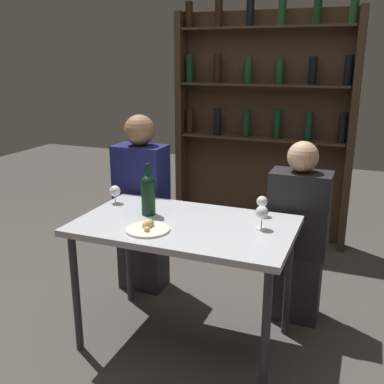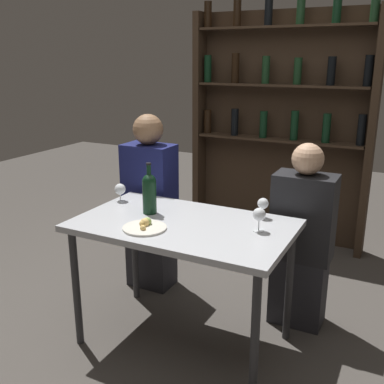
% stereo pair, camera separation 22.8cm
% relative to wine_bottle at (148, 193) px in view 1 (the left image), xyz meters
% --- Properties ---
extents(ground_plane, '(10.00, 10.00, 0.00)m').
position_rel_wine_bottle_xyz_m(ground_plane, '(0.25, -0.05, -0.90)').
color(ground_plane, '#47423D').
extents(dining_table, '(1.21, 0.73, 0.76)m').
position_rel_wine_bottle_xyz_m(dining_table, '(0.25, -0.05, -0.21)').
color(dining_table, '#B7BABF').
rests_on(dining_table, ground_plane).
extents(wine_rack_wall, '(1.61, 0.21, 2.16)m').
position_rel_wine_bottle_xyz_m(wine_rack_wall, '(0.25, 1.79, 0.23)').
color(wine_rack_wall, '#38281C').
rests_on(wine_rack_wall, ground_plane).
extents(wine_bottle, '(0.08, 0.08, 0.31)m').
position_rel_wine_bottle_xyz_m(wine_bottle, '(0.00, 0.00, 0.00)').
color(wine_bottle, black).
rests_on(wine_bottle, dining_table).
extents(wine_glass_0, '(0.06, 0.06, 0.12)m').
position_rel_wine_bottle_xyz_m(wine_glass_0, '(0.63, 0.22, -0.05)').
color(wine_glass_0, silver).
rests_on(wine_glass_0, dining_table).
extents(wine_glass_1, '(0.07, 0.07, 0.13)m').
position_rel_wine_bottle_xyz_m(wine_glass_1, '(0.67, 0.02, -0.04)').
color(wine_glass_1, silver).
rests_on(wine_glass_1, dining_table).
extents(wine_glass_2, '(0.07, 0.07, 0.12)m').
position_rel_wine_bottle_xyz_m(wine_glass_2, '(-0.29, 0.11, -0.06)').
color(wine_glass_2, silver).
rests_on(wine_glass_2, dining_table).
extents(food_plate_0, '(0.24, 0.24, 0.05)m').
position_rel_wine_bottle_xyz_m(food_plate_0, '(0.11, -0.23, -0.12)').
color(food_plate_0, silver).
rests_on(food_plate_0, dining_table).
extents(seated_person_left, '(0.36, 0.22, 1.28)m').
position_rel_wine_bottle_xyz_m(seated_person_left, '(-0.30, 0.47, -0.28)').
color(seated_person_left, '#26262B').
rests_on(seated_person_left, ground_plane).
extents(seated_person_right, '(0.37, 0.22, 1.18)m').
position_rel_wine_bottle_xyz_m(seated_person_right, '(0.81, 0.47, -0.34)').
color(seated_person_right, '#26262B').
rests_on(seated_person_right, ground_plane).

